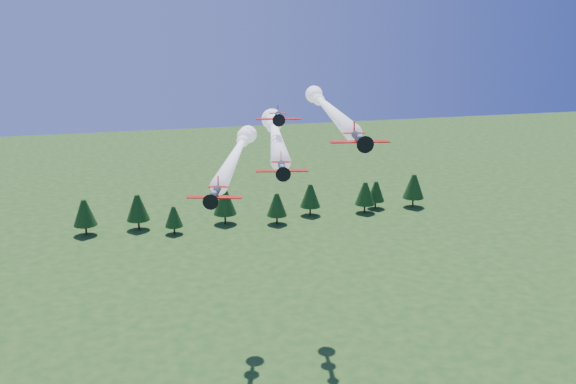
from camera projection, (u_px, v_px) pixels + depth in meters
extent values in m
cylinder|color=black|center=(282.00, 168.00, 77.57)|extent=(1.79, 4.69, 0.85)
cone|color=black|center=(283.00, 173.00, 74.98)|extent=(0.99, 0.93, 0.85)
cone|color=black|center=(283.00, 174.00, 74.49)|extent=(0.45, 0.45, 0.38)
cylinder|color=black|center=(283.00, 174.00, 74.35)|extent=(1.76, 0.41, 1.79)
cube|color=red|center=(282.00, 171.00, 77.31)|extent=(6.42, 2.44, 0.10)
cube|color=red|center=(281.00, 162.00, 80.47)|extent=(2.57, 1.22, 0.06)
cube|color=red|center=(281.00, 156.00, 80.37)|extent=(0.24, 0.81, 1.24)
ellipsoid|color=#89ABD4|center=(282.00, 167.00, 76.74)|extent=(0.81, 1.13, 0.53)
sphere|color=white|center=(274.00, 127.00, 106.21)|extent=(2.30, 2.30, 2.30)
sphere|color=white|center=(274.00, 123.00, 109.80)|extent=(3.00, 3.00, 3.00)
sphere|color=white|center=(273.00, 120.00, 113.39)|extent=(3.70, 3.70, 3.70)
cylinder|color=black|center=(215.00, 194.00, 87.95)|extent=(2.56, 5.56, 1.02)
cone|color=black|center=(211.00, 200.00, 84.86)|extent=(1.24, 1.17, 1.02)
cone|color=black|center=(211.00, 202.00, 84.27)|extent=(0.56, 0.57, 0.45)
cylinder|color=black|center=(211.00, 202.00, 84.10)|extent=(2.06, 0.66, 2.14)
cube|color=red|center=(214.00, 197.00, 87.64)|extent=(7.62, 3.49, 0.12)
cube|color=red|center=(218.00, 187.00, 91.42)|extent=(3.08, 1.68, 0.07)
cube|color=red|center=(218.00, 181.00, 91.30)|extent=(0.37, 0.95, 1.48)
ellipsoid|color=#89ABD4|center=(214.00, 193.00, 86.96)|extent=(1.05, 1.38, 0.64)
sphere|color=white|center=(242.00, 142.00, 124.12)|extent=(2.30, 2.30, 2.30)
sphere|color=white|center=(244.00, 137.00, 128.69)|extent=(3.00, 3.00, 3.00)
sphere|color=white|center=(247.00, 133.00, 133.25)|extent=(3.70, 3.70, 3.70)
cylinder|color=black|center=(359.00, 138.00, 87.13)|extent=(2.15, 6.03, 1.10)
cone|color=black|center=(364.00, 143.00, 83.81)|extent=(1.26, 1.17, 1.10)
cone|color=black|center=(365.00, 144.00, 83.17)|extent=(0.56, 0.57, 0.48)
cylinder|color=black|center=(365.00, 145.00, 83.00)|extent=(2.27, 0.46, 2.30)
cube|color=red|center=(360.00, 142.00, 86.80)|extent=(8.26, 2.92, 0.13)
cube|color=red|center=(354.00, 133.00, 90.86)|extent=(3.30, 1.49, 0.08)
cube|color=red|center=(354.00, 127.00, 90.73)|extent=(0.29, 1.04, 1.59)
ellipsoid|color=#89ABD4|center=(361.00, 137.00, 86.06)|extent=(1.02, 1.44, 0.68)
sphere|color=white|center=(319.00, 99.00, 127.85)|extent=(2.30, 2.30, 2.30)
sphere|color=white|center=(316.00, 96.00, 133.01)|extent=(3.00, 3.00, 3.00)
sphere|color=white|center=(313.00, 93.00, 138.18)|extent=(3.70, 3.70, 3.70)
cylinder|color=black|center=(278.00, 117.00, 91.57)|extent=(1.88, 4.73, 0.86)
cone|color=black|center=(279.00, 120.00, 88.96)|extent=(1.01, 0.95, 0.86)
cone|color=black|center=(279.00, 120.00, 88.46)|extent=(0.46, 0.46, 0.38)
cylinder|color=black|center=(279.00, 120.00, 88.32)|extent=(1.77, 0.44, 1.81)
cube|color=red|center=(278.00, 119.00, 91.31)|extent=(6.47, 2.56, 0.10)
cube|color=red|center=(278.00, 113.00, 94.51)|extent=(2.60, 1.27, 0.06)
cube|color=red|center=(278.00, 108.00, 94.41)|extent=(0.26, 0.81, 1.25)
ellipsoid|color=#89ABD4|center=(278.00, 115.00, 90.73)|extent=(0.84, 1.15, 0.54)
cylinder|color=#382314|center=(225.00, 219.00, 208.31)|extent=(0.60, 0.60, 3.29)
cone|color=#12350F|center=(225.00, 201.00, 206.74)|extent=(7.53, 7.53, 8.47)
cylinder|color=#382314|center=(86.00, 230.00, 197.68)|extent=(0.60, 0.60, 3.14)
cone|color=#12350F|center=(85.00, 213.00, 196.19)|extent=(7.18, 7.18, 8.07)
cylinder|color=#382314|center=(365.00, 208.00, 220.00)|extent=(0.60, 0.60, 3.00)
cone|color=#12350F|center=(365.00, 193.00, 218.57)|extent=(6.85, 6.85, 7.71)
cylinder|color=#382314|center=(139.00, 225.00, 202.58)|extent=(0.60, 0.60, 3.18)
cone|color=#12350F|center=(138.00, 207.00, 201.07)|extent=(7.28, 7.28, 8.19)
cylinder|color=#382314|center=(277.00, 220.00, 208.13)|extent=(0.60, 0.60, 2.86)
cone|color=#12350F|center=(277.00, 204.00, 206.76)|extent=(6.55, 6.55, 7.37)
cylinder|color=#382314|center=(310.00, 211.00, 217.16)|extent=(0.60, 0.60, 3.01)
cone|color=#12350F|center=(310.00, 196.00, 215.73)|extent=(6.89, 6.89, 7.75)
cylinder|color=#382314|center=(375.00, 205.00, 224.96)|extent=(0.60, 0.60, 2.70)
cone|color=#12350F|center=(376.00, 191.00, 223.68)|extent=(6.17, 6.17, 6.95)
cylinder|color=#382314|center=(174.00, 230.00, 198.71)|extent=(0.60, 0.60, 2.45)
cone|color=#12350F|center=(174.00, 217.00, 197.55)|extent=(5.60, 5.60, 6.30)
cylinder|color=#382314|center=(413.00, 202.00, 226.70)|extent=(0.60, 0.60, 3.28)
cone|color=#12350F|center=(414.00, 186.00, 225.15)|extent=(7.49, 7.49, 8.42)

